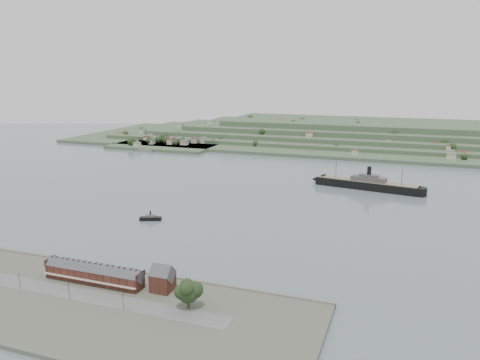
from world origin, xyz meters
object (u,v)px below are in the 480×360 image
(gabled_building, at_px, (163,279))
(steamship, at_px, (363,184))
(terrace_row, at_px, (94,273))
(tugboat, at_px, (151,218))
(fig_tree, at_px, (188,291))

(gabled_building, bearing_deg, steamship, 74.29)
(terrace_row, xyz_separation_m, tugboat, (-29.42, 105.18, -5.09))
(terrace_row, xyz_separation_m, steamship, (108.94, 258.03, -2.04))
(gabled_building, height_order, fig_tree, gabled_building)
(steamship, bearing_deg, fig_tree, -100.93)
(tugboat, bearing_deg, fig_tree, -52.47)
(gabled_building, relative_size, fig_tree, 1.01)
(steamship, distance_m, tugboat, 206.19)
(steamship, height_order, tugboat, steamship)
(gabled_building, distance_m, fig_tree, 23.53)
(gabled_building, xyz_separation_m, fig_tree, (20.06, -12.06, 2.35))
(steamship, bearing_deg, terrace_row, -112.89)
(terrace_row, bearing_deg, steamship, 67.11)
(terrace_row, distance_m, tugboat, 109.34)
(steamship, relative_size, fig_tree, 7.71)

